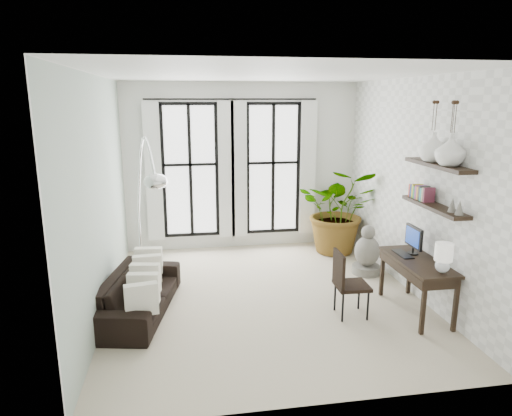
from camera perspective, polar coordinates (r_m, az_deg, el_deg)
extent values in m
plane|color=beige|center=(6.92, 1.14, -11.11)|extent=(5.00, 5.00, 0.00)
plane|color=white|center=(6.31, 1.28, 16.38)|extent=(5.00, 5.00, 0.00)
plane|color=#A5B8AA|center=(6.42, -18.96, 1.23)|extent=(0.00, 5.00, 5.00)
plane|color=white|center=(7.18, 19.18, 2.44)|extent=(0.00, 5.00, 5.00)
plane|color=white|center=(8.86, -1.73, 5.15)|extent=(4.50, 0.00, 4.50)
cube|color=white|center=(8.77, -8.21, 4.59)|extent=(1.00, 0.02, 2.50)
cube|color=white|center=(8.68, -12.70, 4.32)|extent=(0.30, 0.04, 2.60)
cube|color=white|center=(8.71, -3.71, 4.64)|extent=(0.30, 0.04, 2.60)
cube|color=white|center=(8.94, 2.13, 4.89)|extent=(1.00, 0.02, 2.50)
cube|color=white|center=(8.73, -2.13, 4.69)|extent=(0.30, 0.04, 2.60)
cube|color=white|center=(9.00, 6.52, 4.87)|extent=(0.30, 0.04, 2.60)
cylinder|color=black|center=(8.63, -3.03, 13.44)|extent=(3.20, 0.03, 0.03)
cube|color=black|center=(6.44, 21.36, 0.17)|extent=(0.25, 1.30, 0.05)
cube|color=black|center=(6.35, 21.78, 5.01)|extent=(0.25, 1.30, 0.05)
cube|color=#D64C35|center=(6.89, 19.16, 2.14)|extent=(0.16, 0.04, 0.18)
cube|color=#2E44A1|center=(6.85, 19.33, 2.06)|extent=(0.16, 0.04, 0.18)
cube|color=gold|center=(6.81, 19.51, 1.99)|extent=(0.16, 0.04, 0.18)
cube|color=#30915E|center=(6.77, 19.69, 1.91)|extent=(0.16, 0.04, 0.18)
cube|color=#A747A3|center=(6.73, 19.87, 1.84)|extent=(0.16, 0.04, 0.18)
cube|color=gold|center=(6.70, 20.06, 1.76)|extent=(0.16, 0.04, 0.18)
cube|color=#474747|center=(6.66, 20.24, 1.68)|extent=(0.16, 0.03, 0.18)
cube|color=#32B2A7|center=(6.62, 20.43, 1.60)|extent=(0.16, 0.03, 0.18)
cube|color=tan|center=(6.58, 20.62, 1.52)|extent=(0.16, 0.03, 0.18)
cube|color=brown|center=(6.54, 20.81, 1.44)|extent=(0.16, 0.03, 0.18)
cone|color=gray|center=(6.09, 23.33, 0.37)|extent=(0.10, 0.10, 0.18)
cone|color=gray|center=(5.97, 24.09, 0.05)|extent=(0.10, 0.10, 0.18)
imported|color=black|center=(6.57, -14.42, -10.25)|extent=(1.12, 2.06, 0.57)
cube|color=white|center=(5.84, -14.14, -11.02)|extent=(0.40, 0.12, 0.40)
cube|color=white|center=(6.16, -13.88, -9.68)|extent=(0.40, 0.12, 0.40)
cube|color=white|center=(6.48, -13.64, -8.48)|extent=(0.40, 0.12, 0.40)
cube|color=white|center=(6.80, -13.43, -7.39)|extent=(0.40, 0.12, 0.40)
cube|color=white|center=(7.13, -13.25, -6.40)|extent=(0.40, 0.12, 0.40)
imported|color=#2D7228|center=(8.79, 10.38, -0.28)|extent=(1.83, 1.71, 1.65)
cube|color=black|center=(6.57, 19.59, -6.31)|extent=(0.55, 1.29, 0.04)
cube|color=black|center=(6.59, 19.38, -7.06)|extent=(0.50, 1.23, 0.12)
cube|color=black|center=(6.13, 20.17, -11.61)|extent=(0.05, 0.05, 0.71)
cube|color=black|center=(6.34, 23.68, -11.06)|extent=(0.05, 0.05, 0.71)
cube|color=black|center=(7.10, 15.49, -7.78)|extent=(0.05, 0.05, 0.71)
cube|color=black|center=(7.29, 18.64, -7.45)|extent=(0.05, 0.05, 0.71)
cube|color=black|center=(6.72, 19.14, -3.42)|extent=(0.04, 0.42, 0.30)
cube|color=navy|center=(6.71, 18.95, -3.44)|extent=(0.00, 0.36, 0.24)
cube|color=black|center=(6.72, 17.86, -5.46)|extent=(0.15, 0.40, 0.02)
sphere|color=silver|center=(6.16, 22.28, -6.78)|extent=(0.18, 0.18, 0.18)
cylinder|color=white|center=(6.10, 22.44, -5.10)|extent=(0.22, 0.22, 0.22)
cube|color=black|center=(6.36, 11.89, -9.47)|extent=(0.44, 0.44, 0.05)
cube|color=black|center=(6.21, 10.31, -7.57)|extent=(0.05, 0.43, 0.48)
cylinder|color=black|center=(6.25, 10.85, -12.16)|extent=(0.03, 0.03, 0.40)
cylinder|color=black|center=(6.37, 13.83, -11.81)|extent=(0.03, 0.03, 0.40)
cylinder|color=black|center=(6.54, 9.81, -10.90)|extent=(0.03, 0.03, 0.40)
cylinder|color=black|center=(6.66, 12.67, -10.60)|extent=(0.03, 0.03, 0.40)
cylinder|color=silver|center=(8.18, -14.06, -7.19)|extent=(0.35, 0.35, 0.10)
cylinder|color=silver|center=(8.03, -14.26, -3.90)|extent=(0.04, 0.04, 0.98)
ellipsoid|color=silver|center=(6.15, -12.43, 3.26)|extent=(0.32, 0.32, 0.20)
cylinder|color=gray|center=(8.01, 13.58, -7.46)|extent=(0.47, 0.47, 0.14)
ellipsoid|color=gray|center=(7.90, 13.71, -5.25)|extent=(0.42, 0.42, 0.51)
sphere|color=gray|center=(7.81, 13.85, -2.98)|extent=(0.23, 0.23, 0.23)
imported|color=white|center=(6.11, 23.15, 6.64)|extent=(0.37, 0.37, 0.38)
imported|color=white|center=(6.45, 21.27, 7.11)|extent=(0.37, 0.37, 0.38)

